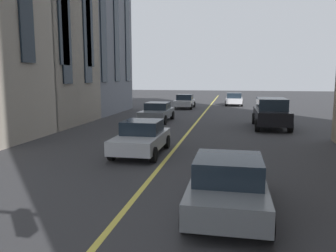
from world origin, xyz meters
TOP-DOWN VIEW (x-y plane):
  - lane_centre_line at (20.00, 0.00)m, footprint 80.00×0.16m
  - car_white_near at (41.15, -2.59)m, footprint 3.90×1.89m
  - car_black_parked_b at (24.86, -4.90)m, footprint 4.70×2.14m
  - car_grey_trailing at (26.48, 2.84)m, footprint 4.40×1.95m
  - car_grey_mid at (10.76, -2.48)m, footprint 3.90×1.89m
  - car_silver_parked_a at (36.89, 2.35)m, footprint 3.90×1.89m
  - car_silver_oncoming at (16.39, 1.22)m, footprint 3.90×1.89m

SIDE VIEW (x-z plane):
  - lane_centre_line at x=20.00m, z-range 0.00..0.01m
  - car_white_near at x=41.15m, z-range 0.00..1.40m
  - car_grey_mid at x=10.76m, z-range 0.00..1.40m
  - car_silver_parked_a at x=36.89m, z-range 0.00..1.40m
  - car_silver_oncoming at x=16.39m, z-range 0.00..1.40m
  - car_grey_trailing at x=26.48m, z-range 0.02..1.39m
  - car_black_parked_b at x=24.86m, z-range 0.03..1.91m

